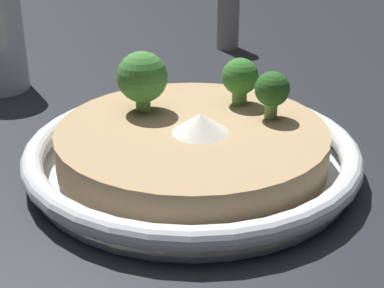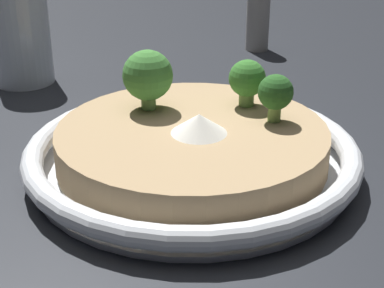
{
  "view_description": "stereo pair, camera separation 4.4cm",
  "coord_description": "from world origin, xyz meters",
  "px_view_note": "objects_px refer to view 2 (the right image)",
  "views": [
    {
      "loc": [
        0.22,
        0.33,
        0.21
      ],
      "look_at": [
        0.0,
        0.0,
        0.02
      ],
      "focal_mm": 55.0,
      "sensor_mm": 36.0,
      "label": 1
    },
    {
      "loc": [
        0.18,
        0.36,
        0.21
      ],
      "look_at": [
        0.0,
        0.0,
        0.02
      ],
      "focal_mm": 55.0,
      "sensor_mm": 36.0,
      "label": 2
    }
  ],
  "objects_px": {
    "drinking_glass": "(19,31)",
    "pepper_shaker": "(258,11)",
    "risotto_bowl": "(192,151)",
    "broccoli_front_left": "(247,80)",
    "broccoli_back_left": "(276,94)",
    "broccoli_front": "(148,76)"
  },
  "relations": [
    {
      "from": "risotto_bowl",
      "to": "pepper_shaker",
      "type": "bearing_deg",
      "value": -131.14
    },
    {
      "from": "risotto_bowl",
      "to": "drinking_glass",
      "type": "bearing_deg",
      "value": -76.16
    },
    {
      "from": "risotto_bowl",
      "to": "broccoli_front_left",
      "type": "xyz_separation_m",
      "value": [
        -0.06,
        -0.02,
        0.04
      ]
    },
    {
      "from": "broccoli_back_left",
      "to": "pepper_shaker",
      "type": "distance_m",
      "value": 0.32
    },
    {
      "from": "broccoli_front_left",
      "to": "broccoli_back_left",
      "type": "relative_size",
      "value": 1.04
    },
    {
      "from": "risotto_bowl",
      "to": "broccoli_back_left",
      "type": "bearing_deg",
      "value": 164.15
    },
    {
      "from": "broccoli_front_left",
      "to": "pepper_shaker",
      "type": "relative_size",
      "value": 0.39
    },
    {
      "from": "broccoli_front_left",
      "to": "drinking_glass",
      "type": "height_order",
      "value": "drinking_glass"
    },
    {
      "from": "risotto_bowl",
      "to": "broccoli_back_left",
      "type": "distance_m",
      "value": 0.08
    },
    {
      "from": "broccoli_front",
      "to": "drinking_glass",
      "type": "relative_size",
      "value": 0.43
    },
    {
      "from": "broccoli_front_left",
      "to": "broccoli_back_left",
      "type": "distance_m",
      "value": 0.04
    },
    {
      "from": "broccoli_front",
      "to": "pepper_shaker",
      "type": "relative_size",
      "value": 0.49
    },
    {
      "from": "drinking_glass",
      "to": "pepper_shaker",
      "type": "bearing_deg",
      "value": 178.52
    },
    {
      "from": "broccoli_back_left",
      "to": "broccoli_front",
      "type": "xyz_separation_m",
      "value": [
        0.07,
        -0.07,
        0.01
      ]
    },
    {
      "from": "broccoli_front",
      "to": "risotto_bowl",
      "type": "bearing_deg",
      "value": 104.93
    },
    {
      "from": "risotto_bowl",
      "to": "pepper_shaker",
      "type": "height_order",
      "value": "pepper_shaker"
    },
    {
      "from": "broccoli_back_left",
      "to": "pepper_shaker",
      "type": "height_order",
      "value": "pepper_shaker"
    },
    {
      "from": "drinking_glass",
      "to": "pepper_shaker",
      "type": "xyz_separation_m",
      "value": [
        -0.29,
        0.01,
        -0.01
      ]
    },
    {
      "from": "pepper_shaker",
      "to": "broccoli_front",
      "type": "bearing_deg",
      "value": 41.17
    },
    {
      "from": "pepper_shaker",
      "to": "broccoli_front_left",
      "type": "bearing_deg",
      "value": 55.1
    },
    {
      "from": "risotto_bowl",
      "to": "drinking_glass",
      "type": "height_order",
      "value": "drinking_glass"
    },
    {
      "from": "broccoli_front_left",
      "to": "pepper_shaker",
      "type": "xyz_separation_m",
      "value": [
        -0.17,
        -0.24,
        -0.01
      ]
    }
  ]
}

